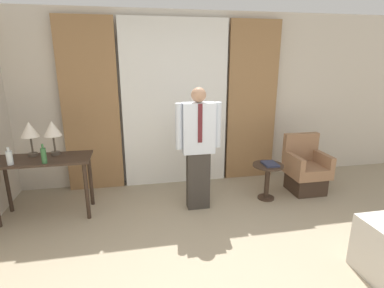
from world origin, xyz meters
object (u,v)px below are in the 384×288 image
object	(u,v)px
bottle_by_lamp	(9,158)
table_lamp_left	(29,131)
bottle_near_edge	(44,155)
armchair	(305,170)
table_lamp_right	(52,130)
book	(270,164)
side_table	(267,176)
person	(198,145)
desk	(43,168)

from	to	relation	value
bottle_by_lamp	table_lamp_left	bearing A→B (deg)	61.59
bottle_near_edge	armchair	world-z (taller)	bottle_near_edge
bottle_near_edge	armchair	xyz separation A→B (m)	(3.63, 0.24, -0.55)
table_lamp_right	bottle_by_lamp	distance (m)	0.58
book	bottle_by_lamp	bearing A→B (deg)	-179.30
bottle_by_lamp	armchair	bearing A→B (deg)	3.05
table_lamp_right	side_table	xyz separation A→B (m)	(2.88, -0.24, -0.76)
bottle_near_edge	person	xyz separation A→B (m)	(1.89, 0.03, 0.01)
side_table	book	distance (m)	0.19
bottle_near_edge	armchair	bearing A→B (deg)	3.77
table_lamp_left	table_lamp_right	xyz separation A→B (m)	(0.27, 0.00, 0.00)
bottle_near_edge	table_lamp_right	bearing A→B (deg)	81.41
table_lamp_right	side_table	world-z (taller)	table_lamp_right
bottle_by_lamp	person	xyz separation A→B (m)	(2.28, 0.00, 0.02)
table_lamp_right	person	size ratio (longest dim) A/B	0.27
bottle_near_edge	bottle_by_lamp	size ratio (longest dim) A/B	1.13
bottle_by_lamp	person	size ratio (longest dim) A/B	0.13
person	bottle_near_edge	bearing A→B (deg)	-179.08
bottle_by_lamp	side_table	xyz separation A→B (m)	(3.32, 0.06, -0.51)
bottle_near_edge	bottle_by_lamp	bearing A→B (deg)	176.14
table_lamp_left	side_table	bearing A→B (deg)	-4.38
armchair	book	size ratio (longest dim) A/B	3.55
table_lamp_right	table_lamp_left	bearing A→B (deg)	180.00
desk	bottle_near_edge	xyz separation A→B (m)	(0.09, -0.20, 0.23)
desk	side_table	distance (m)	3.04
person	side_table	size ratio (longest dim) A/B	3.10
desk	table_lamp_right	world-z (taller)	table_lamp_right
desk	side_table	world-z (taller)	desk
table_lamp_right	bottle_near_edge	world-z (taller)	table_lamp_right
desk	armchair	xyz separation A→B (m)	(3.72, 0.04, -0.32)
desk	book	xyz separation A→B (m)	(3.04, -0.13, -0.11)
bottle_near_edge	side_table	distance (m)	2.98
table_lamp_left	armchair	size ratio (longest dim) A/B	0.51
table_lamp_left	bottle_near_edge	xyz separation A→B (m)	(0.22, -0.33, -0.23)
desk	side_table	size ratio (longest dim) A/B	2.20
side_table	table_lamp_right	bearing A→B (deg)	175.21
table_lamp_right	bottle_by_lamp	xyz separation A→B (m)	(-0.43, -0.30, -0.24)
table_lamp_right	bottle_by_lamp	world-z (taller)	table_lamp_right
armchair	book	xyz separation A→B (m)	(-0.68, -0.17, 0.22)
bottle_by_lamp	side_table	world-z (taller)	bottle_by_lamp
bottle_by_lamp	table_lamp_right	bearing A→B (deg)	34.82
table_lamp_left	table_lamp_right	size ratio (longest dim) A/B	1.00
person	side_table	world-z (taller)	person
person	book	bearing A→B (deg)	1.95
table_lamp_right	side_table	distance (m)	2.99
side_table	person	bearing A→B (deg)	-176.99
table_lamp_left	side_table	size ratio (longest dim) A/B	0.84
person	bottle_by_lamp	bearing A→B (deg)	-179.89
bottle_by_lamp	person	bearing A→B (deg)	0.11
table_lamp_left	desk	bearing A→B (deg)	-43.63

